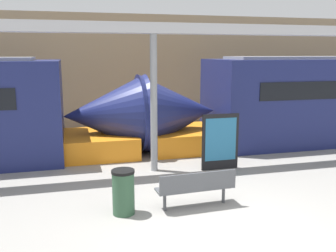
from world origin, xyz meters
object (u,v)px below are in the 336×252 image
object	(u,v)px
bench_near	(196,186)
trash_bin	(123,192)
poster_board	(220,142)
support_column_near	(154,104)

from	to	relation	value
bench_near	trash_bin	xyz separation A→B (m)	(-1.57, 0.10, -0.02)
bench_near	poster_board	xyz separation A→B (m)	(1.56, 2.46, 0.32)
poster_board	support_column_near	bearing A→B (deg)	168.58
trash_bin	support_column_near	world-z (taller)	support_column_near
trash_bin	support_column_near	bearing A→B (deg)	65.19
trash_bin	support_column_near	xyz separation A→B (m)	(1.26, 2.73, 1.44)
trash_bin	poster_board	bearing A→B (deg)	36.99
support_column_near	poster_board	bearing A→B (deg)	-11.42
bench_near	support_column_near	size ratio (longest dim) A/B	0.46
trash_bin	poster_board	distance (m)	3.93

